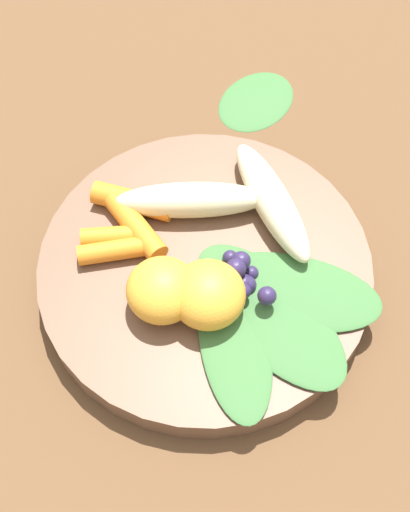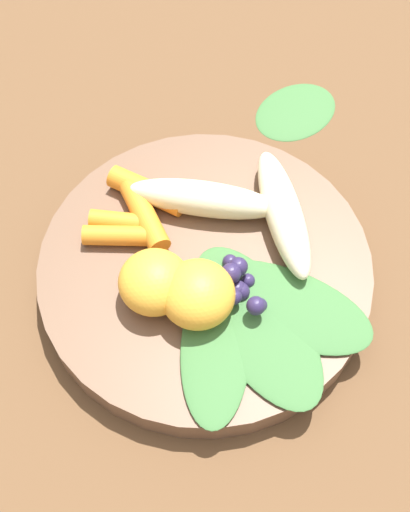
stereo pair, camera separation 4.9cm
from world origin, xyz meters
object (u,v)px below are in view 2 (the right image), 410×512
at_px(bowl, 205,271).
at_px(kale_leaf_stray, 296,110).
at_px(banana_peeled_right, 283,213).
at_px(banana_peeled_left, 203,199).
at_px(orange_segment_near, 193,293).

relative_size(bowl, kale_leaf_stray, 3.06).
xyz_separation_m(banana_peeled_right, kale_leaf_stray, (-0.00, -0.14, -0.04)).
distance_m(banana_peeled_left, orange_segment_near, 0.08).
xyz_separation_m(bowl, kale_leaf_stray, (-0.06, -0.18, -0.01)).
bearing_deg(orange_segment_near, banana_peeled_right, -125.31).
height_order(banana_peeled_right, orange_segment_near, orange_segment_near).
bearing_deg(orange_segment_near, kale_leaf_stray, -105.46).
height_order(banana_peeled_left, kale_leaf_stray, banana_peeled_left).
xyz_separation_m(banana_peeled_left, orange_segment_near, (-0.00, 0.08, 0.01)).
relative_size(orange_segment_near, kale_leaf_stray, 0.65).
bearing_deg(bowl, orange_segment_near, 84.52).
distance_m(banana_peeled_right, kale_leaf_stray, 0.14).
bearing_deg(kale_leaf_stray, orange_segment_near, -153.49).
relative_size(bowl, banana_peeled_left, 2.14).
distance_m(banana_peeled_right, orange_segment_near, 0.10).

